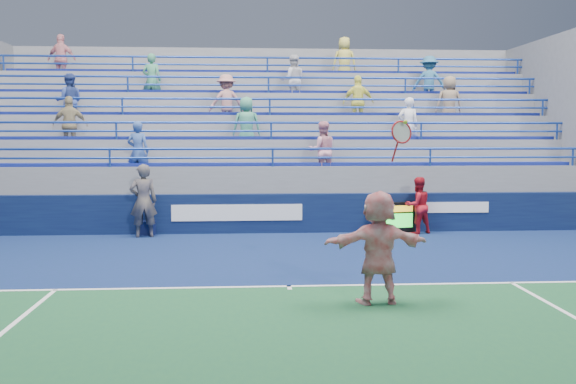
{
  "coord_description": "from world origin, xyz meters",
  "views": [
    {
      "loc": [
        -0.77,
        -11.27,
        2.71
      ],
      "look_at": [
        0.15,
        2.5,
        1.5
      ],
      "focal_mm": 40.0,
      "sensor_mm": 36.0,
      "label": 1
    }
  ],
  "objects": [
    {
      "name": "serve_speed_board",
      "position": [
        3.33,
        6.13,
        0.44
      ],
      "size": [
        1.26,
        0.41,
        0.88
      ],
      "color": "black",
      "rests_on": "ground"
    },
    {
      "name": "ground",
      "position": [
        0.0,
        0.0,
        0.0
      ],
      "size": [
        120.0,
        120.0,
        0.0
      ],
      "primitive_type": "plane",
      "color": "#333538"
    },
    {
      "name": "tennis_player",
      "position": [
        1.36,
        -1.22,
        0.93
      ],
      "size": [
        1.75,
        0.68,
        2.96
      ],
      "color": "white",
      "rests_on": "ground"
    },
    {
      "name": "bleacher_stand",
      "position": [
        -0.0,
        10.27,
        1.55
      ],
      "size": [
        18.0,
        5.6,
        6.13
      ],
      "color": "slate",
      "rests_on": "ground"
    },
    {
      "name": "line_judge",
      "position": [
        -3.48,
        5.9,
        0.99
      ],
      "size": [
        0.8,
        0.61,
        1.97
      ],
      "primitive_type": "imported",
      "rotation": [
        0.0,
        0.0,
        3.36
      ],
      "color": "#141838",
      "rests_on": "ground"
    },
    {
      "name": "sponsor_wall",
      "position": [
        0.0,
        6.5,
        0.55
      ],
      "size": [
        18.0,
        0.32,
        1.1
      ],
      "color": "#0A1137",
      "rests_on": "ground"
    },
    {
      "name": "judge_chair",
      "position": [
        -3.43,
        6.31,
        0.23
      ],
      "size": [
        0.46,
        0.47,
        0.71
      ],
      "color": "#0D153F",
      "rests_on": "ground"
    },
    {
      "name": "ball_girl",
      "position": [
        3.99,
        6.07,
        0.79
      ],
      "size": [
        0.91,
        0.81,
        1.58
      ],
      "primitive_type": "imported",
      "rotation": [
        0.0,
        0.0,
        3.46
      ],
      "color": "#B11420",
      "rests_on": "ground"
    }
  ]
}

